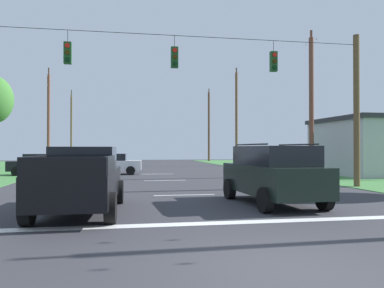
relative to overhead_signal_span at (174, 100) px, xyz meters
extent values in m
plane|color=#333338|center=(0.18, -11.67, -4.12)|extent=(120.00, 120.00, 0.00)
cube|color=white|center=(0.18, -7.84, -4.12)|extent=(15.89, 0.45, 0.01)
cube|color=white|center=(0.18, -1.84, -4.12)|extent=(2.50, 0.15, 0.01)
cube|color=white|center=(0.18, 5.44, -4.12)|extent=(2.50, 0.15, 0.01)
cube|color=white|center=(0.18, 11.35, -4.12)|extent=(2.50, 0.15, 0.01)
cylinder|color=brown|center=(9.11, 0.00, -0.35)|extent=(0.30, 0.30, 7.54)
cylinder|color=black|center=(-0.01, 0.00, 2.92)|extent=(18.23, 0.02, 0.02)
cylinder|color=black|center=(-4.66, 0.00, 2.66)|extent=(0.02, 0.02, 0.53)
cube|color=#19471E|center=(-4.66, 0.00, 1.92)|extent=(0.32, 0.24, 0.95)
cylinder|color=red|center=(-4.66, -0.14, 2.21)|extent=(0.20, 0.04, 0.20)
cylinder|color=#352203|center=(-4.66, -0.14, 1.91)|extent=(0.20, 0.04, 0.20)
cylinder|color=black|center=(-4.66, -0.14, 1.61)|extent=(0.20, 0.04, 0.20)
cylinder|color=black|center=(0.01, 0.00, 2.66)|extent=(0.02, 0.02, 0.53)
cube|color=#19471E|center=(0.01, 0.00, 1.92)|extent=(0.32, 0.24, 0.95)
cylinder|color=red|center=(0.01, -0.14, 2.21)|extent=(0.20, 0.04, 0.20)
cylinder|color=#352203|center=(0.01, -0.14, 1.91)|extent=(0.20, 0.04, 0.20)
cylinder|color=black|center=(0.01, -0.14, 1.61)|extent=(0.20, 0.04, 0.20)
cylinder|color=black|center=(4.77, 0.00, 2.66)|extent=(0.02, 0.02, 0.53)
cube|color=#19471E|center=(4.77, 0.00, 1.92)|extent=(0.32, 0.24, 0.95)
cylinder|color=red|center=(4.77, -0.14, 2.21)|extent=(0.20, 0.04, 0.20)
cylinder|color=#352203|center=(4.77, -0.14, 1.91)|extent=(0.20, 0.04, 0.20)
cylinder|color=black|center=(4.77, -0.14, 1.61)|extent=(0.20, 0.04, 0.20)
cube|color=black|center=(-3.50, -5.59, -3.30)|extent=(2.25, 5.49, 0.85)
cube|color=black|center=(-3.47, -4.94, -2.52)|extent=(1.94, 1.99, 0.70)
cube|color=black|center=(-4.51, -6.89, -2.65)|extent=(0.21, 2.38, 0.45)
cube|color=black|center=(-2.63, -6.98, -2.65)|extent=(0.21, 2.38, 0.45)
cube|color=black|center=(-3.63, -8.24, -2.65)|extent=(1.96, 0.19, 0.45)
cylinder|color=black|center=(-4.42, -3.71, -3.72)|extent=(0.32, 0.81, 0.80)
cylinder|color=black|center=(-2.42, -3.80, -3.72)|extent=(0.32, 0.81, 0.80)
cylinder|color=black|center=(-4.59, -7.38, -3.72)|extent=(0.32, 0.81, 0.80)
cylinder|color=black|center=(-2.59, -7.47, -3.72)|extent=(0.32, 0.81, 0.80)
cube|color=black|center=(2.72, -4.90, -3.27)|extent=(2.20, 4.90, 0.95)
cube|color=black|center=(2.73, -5.05, -2.47)|extent=(1.96, 3.29, 0.65)
cylinder|color=black|center=(1.88, -5.10, -2.09)|extent=(0.19, 2.72, 0.05)
cylinder|color=black|center=(3.58, -5.01, -2.09)|extent=(0.19, 2.72, 0.05)
cylinder|color=black|center=(1.66, -3.33, -3.74)|extent=(0.30, 0.77, 0.76)
cylinder|color=black|center=(3.61, -3.22, -3.74)|extent=(0.30, 0.77, 0.76)
cylinder|color=black|center=(1.83, -6.58, -3.74)|extent=(0.30, 0.77, 0.76)
cylinder|color=black|center=(3.78, -6.48, -3.74)|extent=(0.30, 0.77, 0.76)
cube|color=silver|center=(-3.12, 11.63, -3.45)|extent=(4.41, 2.09, 0.70)
cube|color=black|center=(-3.12, 11.63, -2.85)|extent=(2.21, 1.76, 0.50)
cylinder|color=black|center=(-1.64, 12.43, -3.80)|extent=(0.65, 0.26, 0.64)
cylinder|color=black|center=(-1.76, 10.64, -3.80)|extent=(0.65, 0.26, 0.64)
cylinder|color=black|center=(-4.47, 12.63, -3.80)|extent=(0.65, 0.26, 0.64)
cylinder|color=black|center=(-4.59, 10.83, -3.80)|extent=(0.65, 0.26, 0.64)
cube|color=black|center=(-7.97, 11.41, -3.45)|extent=(4.43, 2.14, 0.70)
cube|color=black|center=(-7.97, 11.41, -2.85)|extent=(2.22, 1.78, 0.50)
cylinder|color=black|center=(-6.48, 12.20, -3.80)|extent=(0.66, 0.27, 0.64)
cylinder|color=black|center=(-6.63, 10.40, -3.80)|extent=(0.66, 0.27, 0.64)
cylinder|color=black|center=(-9.31, 12.43, -3.80)|extent=(0.66, 0.27, 0.64)
cylinder|color=black|center=(-9.46, 10.63, -3.80)|extent=(0.66, 0.27, 0.64)
cylinder|color=brown|center=(10.24, 6.87, 0.58)|extent=(0.32, 0.32, 9.40)
cube|color=brown|center=(10.24, 6.87, 4.88)|extent=(0.12, 0.12, 1.82)
cylinder|color=#B2B7BC|center=(10.24, 7.60, 5.00)|extent=(0.08, 0.08, 0.12)
cylinder|color=#B2B7BC|center=(10.24, 6.14, 5.00)|extent=(0.08, 0.08, 0.12)
cylinder|color=brown|center=(10.14, 24.07, 1.05)|extent=(0.29, 0.29, 10.34)
cube|color=brown|center=(10.14, 24.07, 5.82)|extent=(0.12, 0.12, 1.95)
cylinder|color=#B2B7BC|center=(10.14, 24.85, 5.94)|extent=(0.08, 0.08, 0.12)
cylinder|color=#B2B7BC|center=(10.14, 23.29, 5.94)|extent=(0.08, 0.08, 0.12)
cylinder|color=brown|center=(10.49, 39.72, 1.09)|extent=(0.33, 0.33, 10.43)
cube|color=brown|center=(10.49, 39.72, 5.90)|extent=(0.12, 0.12, 1.93)
cylinder|color=#B2B7BC|center=(10.49, 40.49, 6.02)|extent=(0.08, 0.08, 0.12)
cylinder|color=#B2B7BC|center=(10.49, 38.94, 6.02)|extent=(0.08, 0.08, 0.12)
cylinder|color=brown|center=(-9.57, 22.72, 0.49)|extent=(0.29, 0.29, 9.22)
cube|color=brown|center=(-9.57, 22.72, 4.70)|extent=(0.12, 0.12, 2.17)
cylinder|color=#B2B7BC|center=(-9.57, 23.58, 4.82)|extent=(0.08, 0.08, 0.12)
cylinder|color=#B2B7BC|center=(-9.57, 21.85, 4.82)|extent=(0.08, 0.08, 0.12)
cube|color=brown|center=(-9.57, 22.72, 3.80)|extent=(0.12, 0.12, 2.27)
cylinder|color=#B2B7BC|center=(-9.57, 23.62, 3.92)|extent=(0.08, 0.08, 0.12)
cylinder|color=#B2B7BC|center=(-9.57, 21.81, 3.92)|extent=(0.08, 0.08, 0.12)
cylinder|color=brown|center=(-9.67, 40.57, 0.67)|extent=(0.26, 0.26, 9.59)
cube|color=brown|center=(-9.67, 40.57, 5.07)|extent=(0.12, 0.12, 2.35)
cylinder|color=#B2B7BC|center=(-9.67, 41.51, 5.19)|extent=(0.08, 0.08, 0.12)
cylinder|color=#B2B7BC|center=(-9.67, 39.63, 5.19)|extent=(0.08, 0.08, 0.12)
camera|label=1|loc=(-2.28, -17.41, -2.23)|focal=36.23mm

